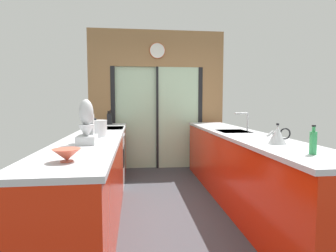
# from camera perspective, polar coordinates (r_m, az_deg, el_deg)

# --- Properties ---
(ground_plane) EXTENTS (5.04, 7.60, 0.02)m
(ground_plane) POSITION_cam_1_polar(r_m,az_deg,el_deg) (3.92, 0.01, -14.77)
(ground_plane) COLOR #38383D
(back_wall_unit) EXTENTS (2.64, 0.12, 2.70)m
(back_wall_unit) POSITION_cam_1_polar(r_m,az_deg,el_deg) (5.49, -2.24, 7.14)
(back_wall_unit) COLOR olive
(back_wall_unit) RESTS_ON ground_plane
(left_counter_run) EXTENTS (0.62, 3.80, 0.92)m
(left_counter_run) POSITION_cam_1_polar(r_m,az_deg,el_deg) (3.34, -14.90, -9.93)
(left_counter_run) COLOR red
(left_counter_run) RESTS_ON ground_plane
(right_counter_run) EXTENTS (0.62, 3.80, 0.92)m
(right_counter_run) POSITION_cam_1_polar(r_m,az_deg,el_deg) (3.73, 14.76, -8.41)
(right_counter_run) COLOR red
(right_counter_run) RESTS_ON ground_plane
(sink_faucet) EXTENTS (0.19, 0.02, 0.25)m
(sink_faucet) POSITION_cam_1_polar(r_m,az_deg,el_deg) (3.92, 15.62, 1.49)
(sink_faucet) COLOR #B7BABC
(sink_faucet) RESTS_ON right_counter_run
(oven_range) EXTENTS (0.60, 0.60, 0.92)m
(oven_range) POSITION_cam_1_polar(r_m,az_deg,el_deg) (4.43, -12.85, -6.36)
(oven_range) COLOR #B7BABC
(oven_range) RESTS_ON ground_plane
(mixing_bowl_near) EXTENTS (0.19, 0.19, 0.09)m
(mixing_bowl_near) POSITION_cam_1_polar(r_m,az_deg,el_deg) (1.95, -20.12, -5.59)
(mixing_bowl_near) COLOR #BC4C38
(mixing_bowl_near) RESTS_ON left_counter_run
(mixing_bowl_far) EXTENTS (0.19, 0.19, 0.06)m
(mixing_bowl_far) POSITION_cam_1_polar(r_m,az_deg,el_deg) (3.64, -13.90, -0.88)
(mixing_bowl_far) COLOR #BC4C38
(mixing_bowl_far) RESTS_ON left_counter_run
(knife_block) EXTENTS (0.08, 0.14, 0.26)m
(knife_block) POSITION_cam_1_polar(r_m,az_deg,el_deg) (5.04, -11.94, 1.48)
(knife_block) COLOR black
(knife_block) RESTS_ON left_counter_run
(stand_mixer) EXTENTS (0.17, 0.27, 0.42)m
(stand_mixer) POSITION_cam_1_polar(r_m,az_deg,el_deg) (2.71, -16.36, -0.18)
(stand_mixer) COLOR #B7BABC
(stand_mixer) RESTS_ON left_counter_run
(stock_pot) EXTENTS (0.27, 0.27, 0.21)m
(stock_pot) POSITION_cam_1_polar(r_m,az_deg,el_deg) (3.27, -14.72, -0.47)
(stock_pot) COLOR #B7BABC
(stock_pot) RESTS_ON left_counter_run
(kettle) EXTENTS (0.24, 0.16, 0.20)m
(kettle) POSITION_cam_1_polar(r_m,az_deg,el_deg) (2.80, 21.62, -1.67)
(kettle) COLOR #B7BABC
(kettle) RESTS_ON right_counter_run
(soap_bottle) EXTENTS (0.05, 0.05, 0.22)m
(soap_bottle) POSITION_cam_1_polar(r_m,az_deg,el_deg) (2.35, 27.69, -2.96)
(soap_bottle) COLOR #339E56
(soap_bottle) RESTS_ON right_counter_run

